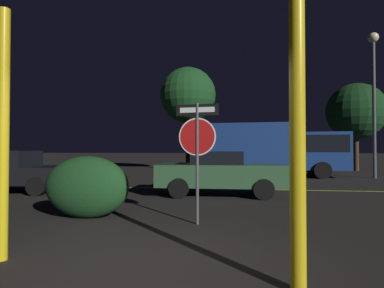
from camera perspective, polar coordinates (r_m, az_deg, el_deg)
The scene contains 12 objects.
ground_plane at distance 3.98m, azimuth -10.99°, elevation -22.21°, with size 260.00×260.00×0.00m, color black.
road_center_stripe at distance 11.15m, azimuth 1.05°, elevation -8.48°, with size 35.24×0.12×0.01m, color gold.
stop_sign at distance 5.79m, azimuth 1.01°, elevation 1.09°, with size 0.83×0.12×2.34m.
yellow_pole_left at distance 4.63m, azimuth -32.31°, elevation 1.70°, with size 0.14×0.14×3.29m, color yellow.
yellow_pole_right at distance 3.22m, azimuth 19.44°, elevation 0.98°, with size 0.16×0.16×3.09m, color yellow.
hedge_bush_1 at distance 6.75m, azimuth -19.36°, elevation -7.70°, with size 1.81×0.86×1.30m, color #19421E.
passing_car_1 at distance 11.97m, azimuth -31.58°, elevation -4.46°, with size 4.74×2.09×1.40m.
passing_car_2 at distance 9.66m, azimuth 5.41°, elevation -5.39°, with size 4.09×2.02×1.38m.
delivery_truck at distance 16.98m, azimuth 15.89°, elevation -0.69°, with size 7.20×2.98×2.85m.
street_lamp at distance 18.03m, azimuth 31.32°, elevation 10.52°, with size 0.51×0.51×7.39m.
tree_0 at distance 23.42m, azimuth 28.73°, elevation 5.41°, with size 3.85×3.85×5.98m.
tree_1 at distance 20.88m, azimuth -0.78°, elevation 9.21°, with size 3.82×3.82×7.11m.
Camera 1 is at (1.14, -3.53, 1.43)m, focal length 28.00 mm.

